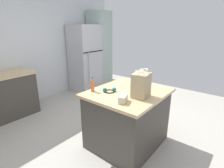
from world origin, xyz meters
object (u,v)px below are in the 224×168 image
object	(u,v)px
refrigerator	(85,58)
tall_cabinet	(100,50)
shopping_bag	(141,85)
kitchen_island	(127,118)
small_box	(123,99)
ear_defenders	(110,90)
bottle	(92,85)

from	to	relation	value
refrigerator	tall_cabinet	xyz separation A→B (m)	(0.62, 0.00, 0.19)
shopping_bag	tall_cabinet	bearing A→B (deg)	51.86
refrigerator	tall_cabinet	bearing A→B (deg)	0.03
tall_cabinet	shopping_bag	xyz separation A→B (m)	(-2.07, -2.64, -0.06)
kitchen_island	small_box	xyz separation A→B (m)	(-0.36, -0.17, 0.48)
kitchen_island	tall_cabinet	xyz separation A→B (m)	(2.00, 2.39, 0.66)
small_box	ear_defenders	distance (m)	0.40
shopping_bag	ear_defenders	distance (m)	0.48
refrigerator	small_box	size ratio (longest dim) A/B	10.96
kitchen_island	ear_defenders	size ratio (longest dim) A/B	5.32
tall_cabinet	small_box	size ratio (longest dim) A/B	13.20
tall_cabinet	small_box	distance (m)	3.49
tall_cabinet	small_box	world-z (taller)	tall_cabinet
small_box	ear_defenders	world-z (taller)	small_box
tall_cabinet	small_box	bearing A→B (deg)	-132.79
ear_defenders	small_box	bearing A→B (deg)	-116.20
tall_cabinet	kitchen_island	bearing A→B (deg)	-129.95
tall_cabinet	shopping_bag	world-z (taller)	tall_cabinet
kitchen_island	ear_defenders	xyz separation A→B (m)	(-0.19, 0.20, 0.46)
shopping_bag	kitchen_island	bearing A→B (deg)	74.67
tall_cabinet	refrigerator	bearing A→B (deg)	-179.97
small_box	bottle	xyz separation A→B (m)	(0.04, 0.57, 0.05)
small_box	bottle	bearing A→B (deg)	85.85
kitchen_island	tall_cabinet	distance (m)	3.19
kitchen_island	small_box	distance (m)	0.62
kitchen_island	refrigerator	xyz separation A→B (m)	(1.39, 2.39, 0.47)
shopping_bag	small_box	world-z (taller)	shopping_bag
refrigerator	small_box	distance (m)	3.10
tall_cabinet	bottle	xyz separation A→B (m)	(-2.33, -1.99, -0.12)
bottle	tall_cabinet	bearing A→B (deg)	40.57
kitchen_island	shopping_bag	world-z (taller)	shopping_bag
tall_cabinet	ear_defenders	distance (m)	3.11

